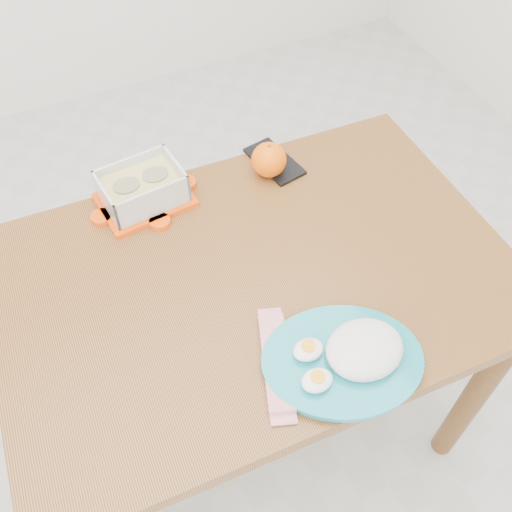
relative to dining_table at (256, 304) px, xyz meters
name	(u,v)px	position (x,y,z in m)	size (l,w,h in m)	color
ground	(231,385)	(-0.03, 0.14, -0.64)	(3.50, 3.50, 0.00)	#B7B7B2
dining_table	(256,304)	(0.00, 0.00, 0.00)	(1.11, 0.76, 0.75)	brown
food_container	(143,188)	(-0.15, 0.30, 0.16)	(0.22, 0.18, 0.09)	#FF4807
orange_fruit	(269,160)	(0.16, 0.27, 0.15)	(0.09, 0.09, 0.09)	orange
rice_plate	(350,355)	(0.07, -0.26, 0.14)	(0.38, 0.38, 0.08)	teal
candy_bar	(276,362)	(-0.06, -0.21, 0.12)	(0.20, 0.05, 0.02)	red
smartphone	(274,161)	(0.19, 0.30, 0.12)	(0.08, 0.16, 0.01)	black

